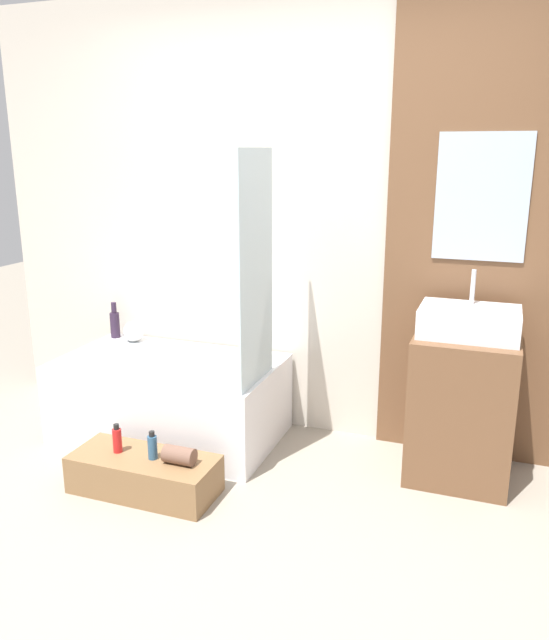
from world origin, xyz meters
TOP-DOWN VIEW (x-y plane):
  - ground_plane at (0.00, 0.00)m, footprint 12.00×12.00m
  - wall_tiled_back at (0.00, 1.58)m, footprint 4.20×0.06m
  - wall_wood_accent at (0.97, 1.53)m, footprint 0.98×0.04m
  - bathtub at (-0.72, 1.15)m, footprint 1.31×0.77m
  - glass_shower_screen at (-0.09, 1.01)m, footprint 0.01×0.45m
  - wooden_step_bench at (-0.52, 0.51)m, footprint 0.76×0.32m
  - vanity_cabinet at (0.97, 1.26)m, footprint 0.52×0.50m
  - sink at (0.97, 1.26)m, footprint 0.49×0.35m
  - vase_tall_dark at (-1.29, 1.45)m, footprint 0.06×0.06m
  - vase_round_light at (-1.13, 1.41)m, footprint 0.13×0.13m
  - bottle_soap_primary at (-0.67, 0.51)m, footprint 0.05×0.05m
  - bottle_soap_secondary at (-0.46, 0.51)m, footprint 0.05×0.05m
  - towel_roll at (-0.31, 0.51)m, footprint 0.16×0.09m

SIDE VIEW (x-z plane):
  - ground_plane at x=0.00m, z-range 0.00..0.00m
  - wooden_step_bench at x=-0.52m, z-range 0.00..0.20m
  - towel_roll at x=-0.31m, z-range 0.20..0.29m
  - bathtub at x=-0.72m, z-range 0.00..0.49m
  - bottle_soap_secondary at x=-0.46m, z-range 0.19..0.34m
  - bottle_soap_primary at x=-0.67m, z-range 0.19..0.34m
  - vanity_cabinet at x=0.97m, z-range 0.00..0.79m
  - vase_round_light at x=-1.13m, z-range 0.49..0.62m
  - vase_tall_dark at x=-1.29m, z-range 0.46..0.70m
  - sink at x=0.97m, z-range 0.70..1.02m
  - glass_shower_screen at x=-0.09m, z-range 0.49..1.72m
  - wall_tiled_back at x=0.00m, z-range 0.00..2.60m
  - wall_wood_accent at x=0.97m, z-range 0.01..2.61m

